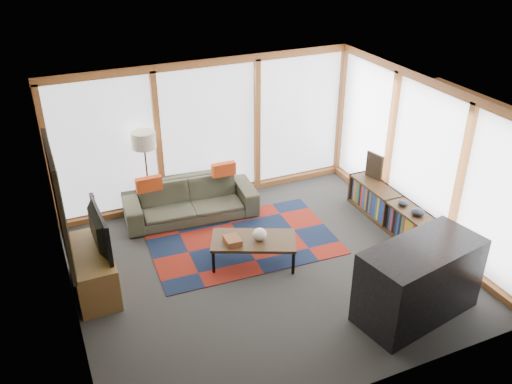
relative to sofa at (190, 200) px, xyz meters
name	(u,v)px	position (x,y,z in m)	size (l,w,h in m)	color
ground	(267,268)	(0.57, -1.91, -0.33)	(5.50, 5.50, 0.00)	#30302D
room_envelope	(282,155)	(1.07, -1.35, 1.21)	(5.52, 5.02, 2.62)	#3F382F
rug	(243,241)	(0.52, -1.10, -0.32)	(2.94, 1.89, 0.01)	maroon
sofa	(190,200)	(0.00, 0.00, 0.00)	(2.25, 0.88, 0.66)	#3B3F2D
pillow_left	(149,184)	(-0.68, 0.01, 0.45)	(0.43, 0.13, 0.24)	#B93D16
pillow_right	(224,169)	(0.64, 0.04, 0.44)	(0.42, 0.13, 0.23)	#B93D16
floor_lamp	(147,176)	(-0.64, 0.27, 0.47)	(0.40, 0.40, 1.59)	#2E2215
coffee_table	(254,251)	(0.45, -1.70, -0.12)	(1.25, 0.63, 0.42)	#311F0D
book_stack	(232,241)	(0.12, -1.67, 0.13)	(0.22, 0.27, 0.09)	brown
vase	(260,234)	(0.53, -1.75, 0.18)	(0.21, 0.21, 0.18)	silver
bookshelf	(393,213)	(3.00, -1.70, -0.06)	(0.40, 2.18, 0.54)	#311F0D
bowl_a	(418,212)	(3.00, -2.28, 0.27)	(0.21, 0.21, 0.11)	black
bowl_b	(403,203)	(2.97, -1.94, 0.26)	(0.17, 0.17, 0.08)	black
shelf_picture	(374,166)	(3.11, -0.91, 0.45)	(0.04, 0.35, 0.46)	black
tv_console	(93,270)	(-1.86, -1.38, -0.01)	(0.53, 1.27, 0.64)	brown
television	(93,230)	(-1.77, -1.36, 0.61)	(1.05, 0.14, 0.61)	black
bar_counter	(419,281)	(1.96, -3.61, 0.20)	(1.65, 0.77, 1.05)	black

